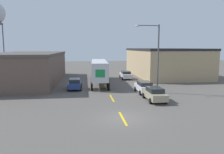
# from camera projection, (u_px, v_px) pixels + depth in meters

# --- Properties ---
(ground_plane) EXTENTS (160.00, 160.00, 0.00)m
(ground_plane) POSITION_uv_depth(u_px,v_px,m) (123.00, 118.00, 18.98)
(ground_plane) COLOR #56514C
(road_centerline) EXTENTS (0.20, 19.06, 0.01)m
(road_centerline) POSITION_uv_depth(u_px,v_px,m) (112.00, 98.00, 26.42)
(road_centerline) COLOR gold
(road_centerline) RESTS_ON ground_plane
(warehouse_left) EXTENTS (11.10, 23.72, 5.19)m
(warehouse_left) POSITION_uv_depth(u_px,v_px,m) (28.00, 67.00, 38.65)
(warehouse_left) COLOR brown
(warehouse_left) RESTS_ON ground_plane
(warehouse_right) EXTENTS (12.70, 21.34, 5.88)m
(warehouse_right) POSITION_uv_depth(u_px,v_px,m) (164.00, 62.00, 47.94)
(warehouse_right) COLOR tan
(warehouse_right) RESTS_ON ground_plane
(semi_truck) EXTENTS (3.25, 15.12, 3.90)m
(semi_truck) POSITION_uv_depth(u_px,v_px,m) (99.00, 69.00, 37.29)
(semi_truck) COLOR navy
(semi_truck) RESTS_ON ground_plane
(parked_car_left_far) EXTENTS (1.97, 4.49, 1.55)m
(parked_car_left_far) POSITION_uv_depth(u_px,v_px,m) (75.00, 84.00, 32.12)
(parked_car_left_far) COLOR navy
(parked_car_left_far) RESTS_ON ground_plane
(parked_car_right_far) EXTENTS (1.97, 4.49, 1.55)m
(parked_car_right_far) POSITION_uv_depth(u_px,v_px,m) (126.00, 75.00, 42.57)
(parked_car_right_far) COLOR silver
(parked_car_right_far) RESTS_ON ground_plane
(parked_car_right_mid) EXTENTS (1.97, 4.49, 1.55)m
(parked_car_right_mid) POSITION_uv_depth(u_px,v_px,m) (144.00, 87.00, 29.36)
(parked_car_right_mid) COLOR silver
(parked_car_right_mid) RESTS_ON ground_plane
(parked_car_right_near) EXTENTS (1.97, 4.49, 1.55)m
(parked_car_right_near) POSITION_uv_depth(u_px,v_px,m) (154.00, 94.00, 25.08)
(parked_car_right_near) COLOR tan
(parked_car_right_near) RESTS_ON ground_plane
(street_lamp) EXTENTS (3.27, 0.32, 9.07)m
(street_lamp) POSITION_uv_depth(u_px,v_px,m) (155.00, 54.00, 28.89)
(street_lamp) COLOR #4C4C51
(street_lamp) RESTS_ON ground_plane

